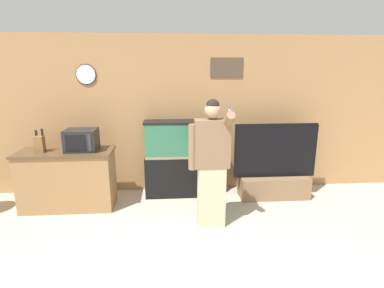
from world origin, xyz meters
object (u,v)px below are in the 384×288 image
Objects in this scene: knife_block at (40,144)px; tv_on_stand at (274,176)px; person_standing at (211,162)px; aquarium_on_stand at (180,159)px; counter_island at (68,179)px; microwave at (82,140)px.

tv_on_stand is at bearing 2.86° from knife_block.
knife_block is at bearing 164.73° from person_standing.
counter_island is at bearing -168.16° from aquarium_on_stand.
person_standing is at bearing -70.74° from aquarium_on_stand.
knife_block is at bearing -175.61° from microwave.
aquarium_on_stand is 0.94× the size of tv_on_stand.
tv_on_stand is 0.79× the size of person_standing.
microwave is 0.58m from knife_block.
aquarium_on_stand is at bearing 10.77° from knife_block.
aquarium_on_stand is 1.56m from tv_on_stand.
tv_on_stand is (3.56, 0.18, -0.66)m from knife_block.
microwave is at bearing 158.98° from person_standing.
person_standing reaches higher than knife_block.
counter_island is 1.02× the size of tv_on_stand.
tv_on_stand is (1.52, -0.21, -0.27)m from aquarium_on_stand.
counter_island is 0.81× the size of person_standing.
tv_on_stand is at bearing 2.62° from counter_island.
counter_island is 4.03× the size of knife_block.
tv_on_stand is 1.52m from person_standing.
aquarium_on_stand reaches higher than tv_on_stand.
aquarium_on_stand is at bearing 11.84° from counter_island.
counter_island is 1.75m from aquarium_on_stand.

